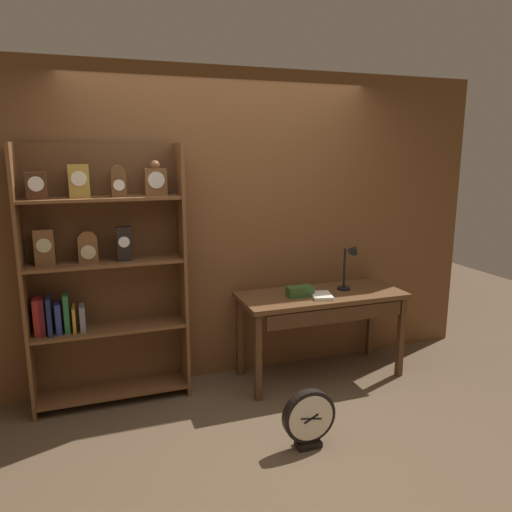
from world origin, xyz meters
name	(u,v)px	position (x,y,z in m)	size (l,w,h in m)	color
ground_plane	(280,450)	(0.00, 0.00, 0.00)	(10.00, 10.00, 0.00)	brown
back_wood_panel	(225,228)	(0.00, 1.28, 1.30)	(4.80, 0.05, 2.60)	brown
bookshelf	(101,273)	(-1.03, 1.10, 1.03)	(1.17, 0.31, 1.99)	brown
workbench	(322,304)	(0.75, 0.90, 0.66)	(1.41, 0.58, 0.75)	brown
desk_lamp	(350,262)	(1.02, 0.93, 1.00)	(0.17, 0.17, 0.42)	black
toolbox_small	(300,291)	(0.53, 0.90, 0.79)	(0.22, 0.11, 0.09)	#2D5123
open_repair_manual	(322,296)	(0.69, 0.82, 0.76)	(0.16, 0.22, 0.03)	silver
round_clock_large	(309,418)	(0.19, -0.02, 0.21)	(0.36, 0.11, 0.40)	black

